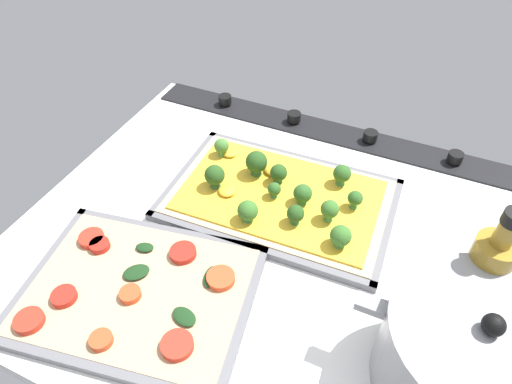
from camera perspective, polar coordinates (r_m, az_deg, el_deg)
ground_plane at (r=74.09cm, az=2.19°, el=-6.32°), size 80.27×67.63×3.00cm
stove_control_panel at (r=94.18cm, az=9.38°, el=7.63°), size 77.06×7.00×2.60cm
baking_tray_front at (r=77.98cm, az=2.99°, el=-1.06°), size 39.03×25.91×1.30cm
broccoli_pizza at (r=76.81cm, az=2.97°, el=-0.28°), size 36.55×23.43×6.04cm
baking_tray_back at (r=68.07cm, az=-14.58°, el=-12.23°), size 36.02×29.53×1.30cm
veggie_pizza_back at (r=67.49cm, az=-14.75°, el=-11.86°), size 33.25×26.76×1.90cm
cooking_pot at (r=59.72cm, az=25.34°, el=-18.45°), size 27.51×20.71×14.90cm
oil_bottle at (r=64.22cm, az=26.34°, el=-9.74°), size 5.22×5.22×20.19cm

